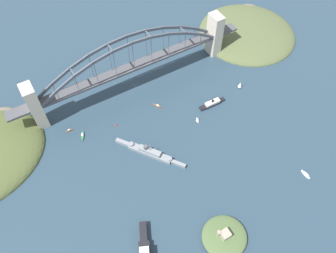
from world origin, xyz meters
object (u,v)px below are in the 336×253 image
object	(u,v)px
small_boat_4	(157,106)
harbor_arch_bridge	(132,66)
naval_cruiser	(149,152)
small_boat_5	(198,119)
small_boat_1	(306,175)
small_boat_3	(83,136)
small_boat_0	(69,130)
small_boat_2	(240,85)
seaplane_taxiing_near_bridge	(149,57)
seaplane_second_in_formation	(107,75)
fort_island_mid_harbor	(224,236)
harbor_ferry_steamer	(212,103)
channel_marker_buoy	(116,125)

from	to	relation	value
small_boat_4	harbor_arch_bridge	bearing A→B (deg)	-80.83
naval_cruiser	small_boat_5	size ratio (longest dim) A/B	9.27
naval_cruiser	small_boat_1	size ratio (longest dim) A/B	6.08
small_boat_3	small_boat_5	xyz separation A→B (m)	(-117.72, 45.67, 2.43)
harbor_arch_bridge	small_boat_5	xyz separation A→B (m)	(-35.02, 85.21, -26.96)
small_boat_0	small_boat_2	bearing A→B (deg)	167.87
naval_cruiser	seaplane_taxiing_near_bridge	xyz separation A→B (m)	(-68.04, -126.25, -1.03)
seaplane_second_in_formation	small_boat_2	size ratio (longest dim) A/B	1.13
harbor_arch_bridge	seaplane_second_in_formation	size ratio (longest dim) A/B	25.95
fort_island_mid_harbor	seaplane_taxiing_near_bridge	distance (m)	241.99
harbor_ferry_steamer	small_boat_1	bearing A→B (deg)	102.98
small_boat_1	small_boat_0	bearing A→B (deg)	-42.89
fort_island_mid_harbor	small_boat_4	xyz separation A→B (m)	(-23.30, -161.38, -2.69)
fort_island_mid_harbor	seaplane_taxiing_near_bridge	size ratio (longest dim) A/B	4.12
harbor_arch_bridge	seaplane_taxiing_near_bridge	bearing A→B (deg)	-139.99
harbor_ferry_steamer	small_boat_0	distance (m)	162.12
small_boat_0	small_boat_1	world-z (taller)	small_boat_0
seaplane_taxiing_near_bridge	seaplane_second_in_formation	xyz separation A→B (m)	(60.12, 2.09, 0.04)
fort_island_mid_harbor	small_boat_3	bearing A→B (deg)	-68.13
harbor_arch_bridge	small_boat_1	world-z (taller)	harbor_arch_bridge
seaplane_taxiing_near_bridge	small_boat_2	distance (m)	121.13
small_boat_4	small_boat_1	bearing A→B (deg)	118.81
small_boat_1	seaplane_taxiing_near_bridge	bearing A→B (deg)	-76.67
naval_cruiser	seaplane_taxiing_near_bridge	size ratio (longest dim) A/B	6.81
small_boat_0	channel_marker_buoy	size ratio (longest dim) A/B	3.02
small_boat_3	small_boat_5	distance (m)	126.29
fort_island_mid_harbor	small_boat_1	world-z (taller)	fort_island_mid_harbor
fort_island_mid_harbor	small_boat_1	xyz separation A→B (m)	(-106.84, -9.49, -2.61)
channel_marker_buoy	small_boat_1	bearing A→B (deg)	132.10
small_boat_0	small_boat_1	size ratio (longest dim) A/B	0.76
fort_island_mid_harbor	seaplane_taxiing_near_bridge	world-z (taller)	fort_island_mid_harbor
harbor_ferry_steamer	small_boat_5	xyz separation A→B (m)	(27.48, 11.54, 1.08)
harbor_arch_bridge	small_boat_0	world-z (taller)	harbor_arch_bridge
naval_cruiser	harbor_ferry_steamer	distance (m)	96.10
harbor_ferry_steamer	small_boat_3	xyz separation A→B (m)	(145.20, -34.13, -1.35)
harbor_arch_bridge	channel_marker_buoy	xyz separation A→B (m)	(45.71, 44.77, -29.15)
harbor_ferry_steamer	channel_marker_buoy	size ratio (longest dim) A/B	11.85
small_boat_2	small_boat_1	bearing A→B (deg)	83.01
fort_island_mid_harbor	harbor_arch_bridge	bearing A→B (deg)	-94.53
harbor_arch_bridge	fort_island_mid_harbor	world-z (taller)	harbor_arch_bridge
small_boat_1	small_boat_4	bearing A→B (deg)	-61.19
seaplane_taxiing_near_bridge	channel_marker_buoy	size ratio (longest dim) A/B	3.56
small_boat_0	small_boat_1	xyz separation A→B (m)	(-182.95, 169.93, -0.01)
small_boat_5	channel_marker_buoy	world-z (taller)	small_boat_5
seaplane_second_in_formation	channel_marker_buoy	xyz separation A→B (m)	(22.50, 73.65, -0.92)
small_boat_1	small_boat_2	distance (m)	128.28
seaplane_taxiing_near_bridge	small_boat_3	xyz separation A→B (m)	(119.61, 70.52, -1.12)
small_boat_2	small_boat_3	xyz separation A→B (m)	(188.92, -28.79, -3.75)
small_boat_2	small_boat_5	size ratio (longest dim) A/B	1.37
small_boat_1	harbor_arch_bridge	bearing A→B (deg)	-65.15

